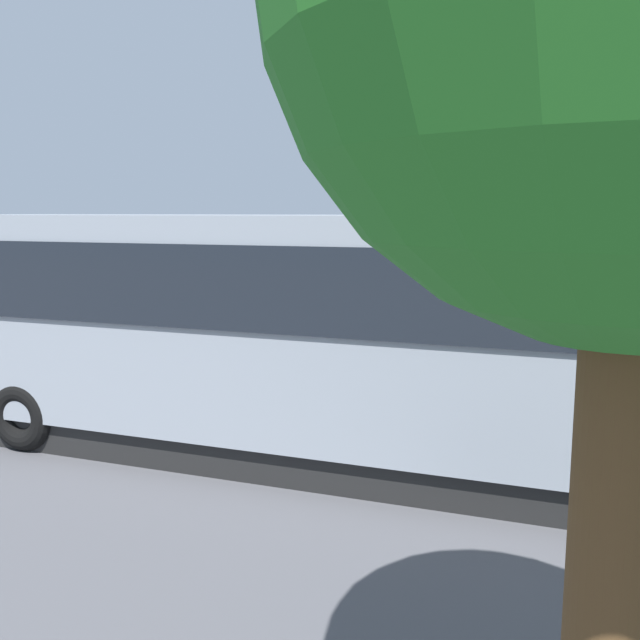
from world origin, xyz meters
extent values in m
plane|color=#4C4C51|center=(0.00, 0.00, 0.00)|extent=(80.00, 80.00, 0.00)
cube|color=#8C939E|center=(-1.04, 5.12, 1.85)|extent=(11.06, 2.90, 2.80)
cube|color=black|center=(-1.09, 3.85, 2.41)|extent=(9.22, 0.37, 1.01)
cube|color=black|center=(-1.00, 6.39, 2.41)|extent=(9.22, 0.37, 1.01)
cube|color=orange|center=(-1.09, 3.86, 1.29)|extent=(9.66, 0.38, 0.28)
cube|color=black|center=(-1.04, 5.12, 0.23)|extent=(10.18, 2.66, 0.45)
torus|color=black|center=(2.75, 3.85, 0.50)|extent=(1.01, 0.36, 1.00)
torus|color=black|center=(2.84, 6.11, 0.50)|extent=(1.01, 0.36, 1.00)
torus|color=black|center=(-4.93, 4.13, 0.50)|extent=(1.01, 0.36, 1.00)
torus|color=black|center=(-4.84, 6.39, 0.50)|extent=(1.01, 0.36, 1.00)
cylinder|color=black|center=(-1.92, 2.68, 0.45)|extent=(0.14, 0.14, 0.74)
cube|color=black|center=(-1.91, 2.64, 0.05)|extent=(0.15, 0.27, 0.10)
cylinder|color=black|center=(-2.08, 2.65, 0.45)|extent=(0.14, 0.14, 0.74)
cube|color=black|center=(-2.07, 2.61, 0.05)|extent=(0.15, 0.27, 0.10)
cube|color=navy|center=(-2.00, 2.66, 1.13)|extent=(0.43, 0.35, 0.62)
cylinder|color=navy|center=(-1.77, 2.71, 1.14)|extent=(0.11, 0.11, 0.58)
sphere|color=tan|center=(-1.77, 2.71, 0.85)|extent=(0.11, 0.11, 0.09)
cylinder|color=navy|center=(-2.24, 2.62, 1.14)|extent=(0.11, 0.11, 0.58)
sphere|color=tan|center=(-2.24, 2.62, 0.85)|extent=(0.11, 0.11, 0.09)
sphere|color=tan|center=(-2.00, 2.66, 1.57)|extent=(0.26, 0.26, 0.22)
cylinder|color=black|center=(-0.59, 2.62, 0.47)|extent=(0.15, 0.15, 0.77)
cube|color=black|center=(-0.58, 2.58, 0.05)|extent=(0.16, 0.28, 0.10)
cylinder|color=black|center=(-0.74, 2.58, 0.47)|extent=(0.15, 0.15, 0.77)
cube|color=black|center=(-0.73, 2.54, 0.05)|extent=(0.16, 0.28, 0.10)
cube|color=black|center=(-0.66, 2.60, 1.17)|extent=(0.44, 0.36, 0.64)
cylinder|color=black|center=(-0.43, 2.65, 1.19)|extent=(0.11, 0.11, 0.61)
sphere|color=tan|center=(-0.43, 2.65, 0.88)|extent=(0.11, 0.11, 0.09)
cylinder|color=black|center=(-0.90, 2.54, 1.19)|extent=(0.11, 0.11, 0.61)
sphere|color=tan|center=(-0.90, 2.54, 0.88)|extent=(0.11, 0.11, 0.09)
sphere|color=tan|center=(-0.66, 2.60, 1.62)|extent=(0.28, 0.28, 0.23)
cylinder|color=black|center=(0.51, 2.18, 0.45)|extent=(0.13, 0.13, 0.74)
cube|color=black|center=(0.51, 2.14, 0.05)|extent=(0.13, 0.27, 0.10)
cylinder|color=black|center=(0.35, 2.20, 0.45)|extent=(0.13, 0.13, 0.74)
cube|color=black|center=(0.35, 2.16, 0.05)|extent=(0.13, 0.27, 0.10)
cube|color=#D8F233|center=(0.43, 2.19, 1.13)|extent=(0.41, 0.32, 0.61)
cube|color=silver|center=(0.43, 2.19, 1.13)|extent=(0.42, 0.33, 0.06)
cylinder|color=#D8F233|center=(0.67, 2.16, 1.14)|extent=(0.10, 0.10, 0.58)
sphere|color=tan|center=(0.67, 2.16, 0.85)|extent=(0.10, 0.10, 0.09)
cylinder|color=#D8F233|center=(0.19, 2.22, 1.14)|extent=(0.10, 0.10, 0.58)
sphere|color=tan|center=(0.19, 2.22, 0.85)|extent=(0.10, 0.10, 0.09)
sphere|color=tan|center=(0.43, 2.19, 1.56)|extent=(0.25, 0.25, 0.22)
torus|color=black|center=(-2.50, 3.21, 0.30)|extent=(0.61, 0.18, 0.60)
cylinder|color=silver|center=(-2.50, 3.21, 0.30)|extent=(0.13, 0.11, 0.12)
torus|color=black|center=(-3.95, 3.32, 0.30)|extent=(0.61, 0.18, 0.60)
cylinder|color=silver|center=(-3.95, 3.32, 0.30)|extent=(0.13, 0.13, 0.12)
cylinder|color=silver|center=(-2.55, 3.22, 0.65)|extent=(0.32, 0.08, 0.67)
cube|color=orange|center=(-3.15, 3.26, 0.63)|extent=(0.86, 0.34, 0.36)
cube|color=black|center=(-3.63, 3.30, 0.68)|extent=(0.54, 0.26, 0.20)
cylinder|color=silver|center=(-3.50, 3.43, 0.42)|extent=(0.45, 0.11, 0.08)
cylinder|color=black|center=(-2.60, 3.22, 0.95)|extent=(0.08, 0.58, 0.04)
torus|color=black|center=(1.75, 3.15, 0.30)|extent=(0.61, 0.21, 0.60)
cylinder|color=silver|center=(1.75, 3.15, 0.30)|extent=(0.13, 0.12, 0.12)
torus|color=black|center=(0.31, 3.34, 0.30)|extent=(0.61, 0.21, 0.60)
cylinder|color=silver|center=(0.31, 3.34, 0.30)|extent=(0.13, 0.13, 0.12)
cylinder|color=silver|center=(1.70, 3.15, 0.65)|extent=(0.32, 0.10, 0.67)
cube|color=black|center=(1.10, 3.23, 0.63)|extent=(0.87, 0.39, 0.36)
cube|color=black|center=(0.63, 3.30, 0.68)|extent=(0.54, 0.29, 0.20)
cylinder|color=silver|center=(0.76, 3.42, 0.42)|extent=(0.46, 0.14, 0.08)
cylinder|color=black|center=(1.65, 3.16, 0.95)|extent=(0.11, 0.58, 0.04)
torus|color=black|center=(3.01, -2.44, 0.30)|extent=(0.61, 0.22, 0.60)
cylinder|color=silver|center=(3.01, -2.44, 0.30)|extent=(0.13, 0.12, 0.12)
torus|color=black|center=(4.10, -2.60, 1.24)|extent=(0.86, 0.25, 0.85)
cylinder|color=silver|center=(4.10, -2.60, 1.24)|extent=(0.14, 0.14, 0.12)
cylinder|color=silver|center=(2.82, -2.41, 0.60)|extent=(0.65, 0.15, 0.37)
cube|color=red|center=(3.29, -2.48, 0.97)|extent=(0.90, 0.41, 0.82)
cube|color=black|center=(3.62, -2.53, 1.32)|extent=(0.55, 0.30, 0.49)
cylinder|color=silver|center=(3.67, -2.68, 1.05)|extent=(0.40, 0.14, 0.35)
cylinder|color=black|center=(2.67, -2.39, 0.86)|extent=(0.12, 0.58, 0.04)
cube|color=black|center=(3.16, -2.46, 1.24)|extent=(0.55, 0.41, 0.55)
sphere|color=black|center=(2.74, -2.40, 1.12)|extent=(0.30, 0.30, 0.26)
cylinder|color=black|center=(2.96, -2.25, 1.05)|extent=(0.46, 0.16, 0.13)
cylinder|color=black|center=(3.52, -2.33, 1.11)|extent=(0.35, 0.15, 0.37)
cylinder|color=black|center=(2.91, -2.61, 1.05)|extent=(0.46, 0.16, 0.13)
cylinder|color=black|center=(3.47, -2.69, 1.11)|extent=(0.35, 0.15, 0.37)
cube|color=orange|center=(0.62, -3.25, 0.01)|extent=(0.34, 0.34, 0.03)
cone|color=orange|center=(0.62, -3.25, 0.33)|extent=(0.26, 0.26, 0.60)
cylinder|color=white|center=(0.62, -3.25, 0.30)|extent=(0.19, 0.19, 0.07)
cube|color=white|center=(-5.19, -1.55, 0.00)|extent=(0.23, 4.23, 0.01)
cube|color=white|center=(-2.71, -1.55, 0.00)|extent=(0.25, 5.00, 0.01)
cube|color=white|center=(-0.23, -1.55, 0.00)|extent=(0.21, 3.60, 0.01)
cube|color=white|center=(2.24, -1.55, 0.00)|extent=(0.24, 4.61, 0.01)
cube|color=white|center=(4.72, -1.55, 0.00)|extent=(0.22, 3.82, 0.01)
camera|label=1|loc=(-3.99, 13.75, 3.29)|focal=39.36mm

